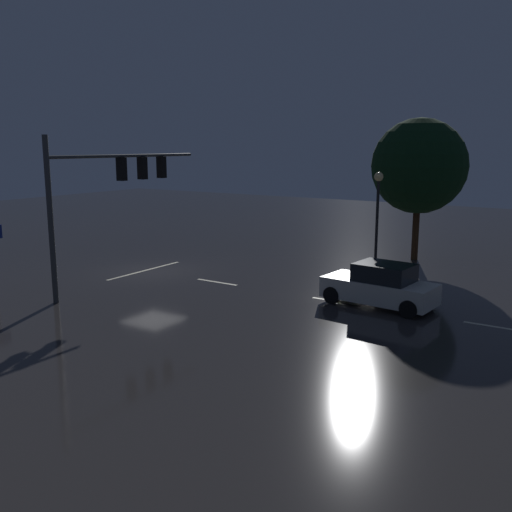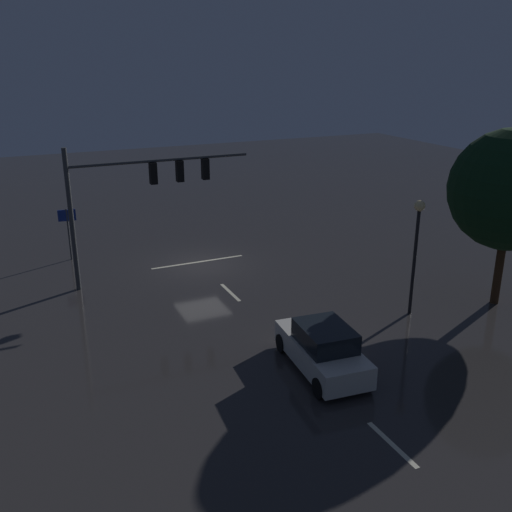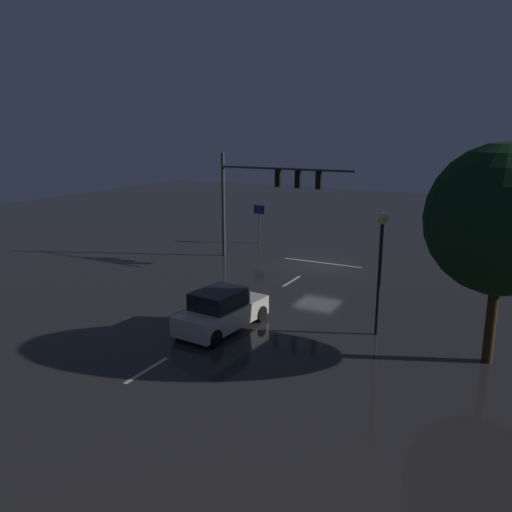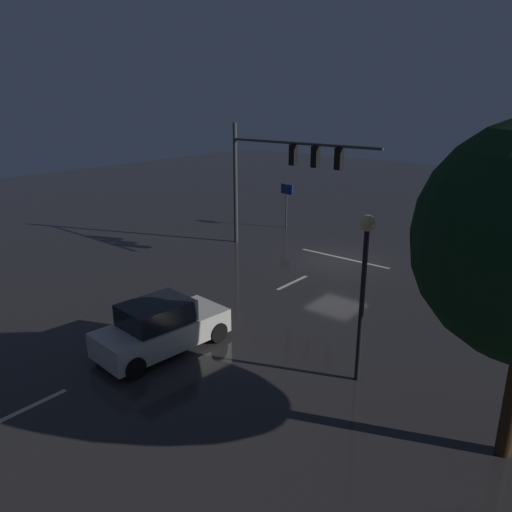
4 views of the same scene
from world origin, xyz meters
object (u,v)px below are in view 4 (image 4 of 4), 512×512
object	(u,v)px
car_approaching	(161,327)
route_sign	(287,196)
street_lamp_left_kerb	(364,268)
traffic_signal_assembly	(282,165)

from	to	relation	value
car_approaching	route_sign	bearing A→B (deg)	-67.76
route_sign	street_lamp_left_kerb	bearing A→B (deg)	132.81
street_lamp_left_kerb	route_sign	size ratio (longest dim) A/B	1.76
traffic_signal_assembly	car_approaching	world-z (taller)	traffic_signal_assembly
traffic_signal_assembly	route_sign	world-z (taller)	traffic_signal_assembly
street_lamp_left_kerb	route_sign	bearing A→B (deg)	-47.19
car_approaching	street_lamp_left_kerb	size ratio (longest dim) A/B	0.92
car_approaching	route_sign	xyz separation A→B (m)	(6.28, -15.36, 1.20)
street_lamp_left_kerb	traffic_signal_assembly	bearing A→B (deg)	-43.18
car_approaching	traffic_signal_assembly	bearing A→B (deg)	-72.78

